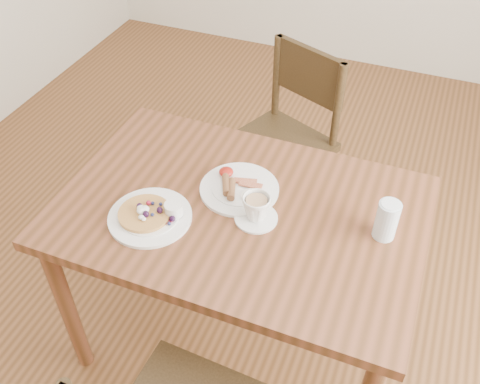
% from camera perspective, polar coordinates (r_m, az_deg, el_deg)
% --- Properties ---
extents(ground, '(5.00, 5.00, 0.00)m').
position_cam_1_polar(ground, '(2.34, 0.00, -14.94)').
color(ground, '#573419').
rests_on(ground, ground).
extents(dining_table, '(1.20, 0.80, 0.75)m').
position_cam_1_polar(dining_table, '(1.83, 0.00, -3.90)').
color(dining_table, brown).
rests_on(dining_table, ground).
extents(chair_far, '(0.55, 0.55, 0.88)m').
position_cam_1_polar(chair_far, '(2.51, 4.88, 6.10)').
color(chair_far, '#3D2A16').
rests_on(chair_far, ground).
extents(pancake_plate, '(0.27, 0.27, 0.06)m').
position_cam_1_polar(pancake_plate, '(1.74, -9.46, -2.43)').
color(pancake_plate, white).
rests_on(pancake_plate, dining_table).
extents(breakfast_plate, '(0.27, 0.27, 0.04)m').
position_cam_1_polar(breakfast_plate, '(1.81, -0.20, 0.48)').
color(breakfast_plate, white).
rests_on(breakfast_plate, dining_table).
extents(teacup_saucer, '(0.14, 0.14, 0.09)m').
position_cam_1_polar(teacup_saucer, '(1.69, 1.75, -1.84)').
color(teacup_saucer, white).
rests_on(teacup_saucer, dining_table).
extents(water_glass, '(0.07, 0.07, 0.13)m').
position_cam_1_polar(water_glass, '(1.68, 15.38, -2.92)').
color(water_glass, silver).
rests_on(water_glass, dining_table).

